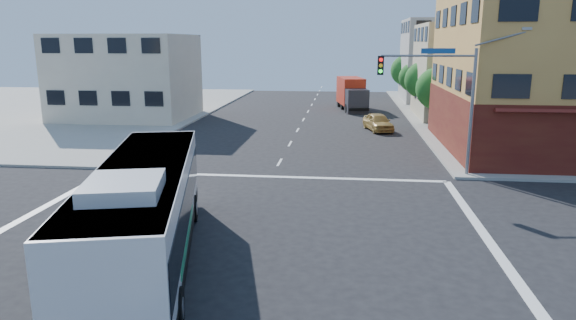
# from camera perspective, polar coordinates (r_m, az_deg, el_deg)

# --- Properties ---
(ground) EXTENTS (120.00, 120.00, 0.00)m
(ground) POSITION_cam_1_polar(r_m,az_deg,el_deg) (19.68, -5.84, -8.94)
(ground) COLOR black
(ground) RESTS_ON ground
(building_east_near) EXTENTS (12.06, 10.06, 9.00)m
(building_east_near) POSITION_cam_1_polar(r_m,az_deg,el_deg) (53.47, 20.74, 9.17)
(building_east_near) COLOR tan
(building_east_near) RESTS_ON ground
(building_east_far) EXTENTS (12.06, 10.06, 10.00)m
(building_east_far) POSITION_cam_1_polar(r_m,az_deg,el_deg) (67.10, 17.88, 10.42)
(building_east_far) COLOR #9B9A96
(building_east_far) RESTS_ON ground
(building_west) EXTENTS (12.06, 10.06, 8.00)m
(building_west) POSITION_cam_1_polar(r_m,az_deg,el_deg) (52.32, -17.49, 8.79)
(building_west) COLOR beige
(building_west) RESTS_ON ground
(signal_mast_ne) EXTENTS (7.91, 1.13, 8.07)m
(signal_mast_ne) POSITION_cam_1_polar(r_m,az_deg,el_deg) (28.98, 16.66, 7.82)
(signal_mast_ne) COLOR slate
(signal_mast_ne) RESTS_ON ground
(street_tree_a) EXTENTS (3.60, 3.60, 5.53)m
(street_tree_a) POSITION_cam_1_polar(r_m,az_deg,el_deg) (46.57, 16.33, 7.89)
(street_tree_a) COLOR #3C2216
(street_tree_a) RESTS_ON ground
(street_tree_b) EXTENTS (3.80, 3.80, 5.79)m
(street_tree_b) POSITION_cam_1_polar(r_m,az_deg,el_deg) (54.43, 14.94, 8.82)
(street_tree_b) COLOR #3C2216
(street_tree_b) RESTS_ON ground
(street_tree_c) EXTENTS (3.40, 3.40, 5.29)m
(street_tree_c) POSITION_cam_1_polar(r_m,az_deg,el_deg) (62.36, 13.87, 9.09)
(street_tree_c) COLOR #3C2216
(street_tree_c) RESTS_ON ground
(street_tree_d) EXTENTS (4.00, 4.00, 6.03)m
(street_tree_d) POSITION_cam_1_polar(r_m,az_deg,el_deg) (70.27, 13.07, 9.88)
(street_tree_d) COLOR #3C2216
(street_tree_d) RESTS_ON ground
(transit_bus) EXTENTS (5.76, 13.21, 3.83)m
(transit_bus) POSITION_cam_1_polar(r_m,az_deg,el_deg) (17.60, -15.58, -5.56)
(transit_bus) COLOR black
(transit_bus) RESTS_ON ground
(box_truck) EXTENTS (3.53, 7.93, 3.45)m
(box_truck) POSITION_cam_1_polar(r_m,az_deg,el_deg) (57.09, 7.12, 7.24)
(box_truck) COLOR #28272D
(box_truck) RESTS_ON ground
(parked_car) EXTENTS (2.74, 4.58, 1.46)m
(parked_car) POSITION_cam_1_polar(r_m,az_deg,el_deg) (43.91, 9.98, 4.18)
(parked_car) COLOR #B89243
(parked_car) RESTS_ON ground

